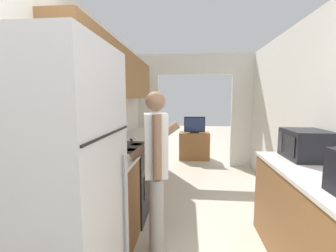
# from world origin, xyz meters

# --- Properties ---
(wall_left) EXTENTS (0.38, 6.77, 2.50)m
(wall_left) POSITION_xyz_m (-1.22, 1.94, 1.49)
(wall_left) COLOR silver
(wall_left) RESTS_ON ground_plane
(wall_far_with_doorway) EXTENTS (2.93, 0.06, 2.50)m
(wall_far_with_doorway) POSITION_xyz_m (0.00, 4.40, 1.44)
(wall_far_with_doorway) COLOR silver
(wall_far_with_doorway) RESTS_ON ground_plane
(counter_left) EXTENTS (0.62, 3.10, 0.91)m
(counter_left) POSITION_xyz_m (-0.97, 2.62, 0.46)
(counter_left) COLOR brown
(counter_left) RESTS_ON ground_plane
(counter_right) EXTENTS (0.62, 1.79, 0.91)m
(counter_right) POSITION_xyz_m (0.97, 1.08, 0.46)
(counter_right) COLOR brown
(counter_right) RESTS_ON ground_plane
(refrigerator) EXTENTS (0.71, 0.73, 1.83)m
(refrigerator) POSITION_xyz_m (-0.93, 0.56, 0.92)
(refrigerator) COLOR #B7B7BC
(refrigerator) RESTS_ON ground_plane
(range_oven) EXTENTS (0.66, 0.77, 1.05)m
(range_oven) POSITION_xyz_m (-0.96, 2.09, 0.46)
(range_oven) COLOR black
(range_oven) RESTS_ON ground_plane
(person) EXTENTS (0.51, 0.43, 1.59)m
(person) POSITION_xyz_m (-0.43, 1.36, 0.85)
(person) COLOR #9E9E9E
(person) RESTS_ON ground_plane
(microwave) EXTENTS (0.38, 0.46, 0.30)m
(microwave) POSITION_xyz_m (1.06, 1.68, 1.06)
(microwave) COLOR black
(microwave) RESTS_ON counter_right
(tv_cabinet) EXTENTS (0.75, 0.42, 0.68)m
(tv_cabinet) POSITION_xyz_m (0.02, 4.93, 0.34)
(tv_cabinet) COLOR brown
(tv_cabinet) RESTS_ON ground_plane
(television) EXTENTS (0.52, 0.16, 0.40)m
(television) POSITION_xyz_m (0.02, 4.89, 0.88)
(television) COLOR black
(television) RESTS_ON tv_cabinet
(knife) EXTENTS (0.12, 0.33, 0.02)m
(knife) POSITION_xyz_m (-0.97, 2.59, 0.92)
(knife) COLOR #B7B7BC
(knife) RESTS_ON counter_left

